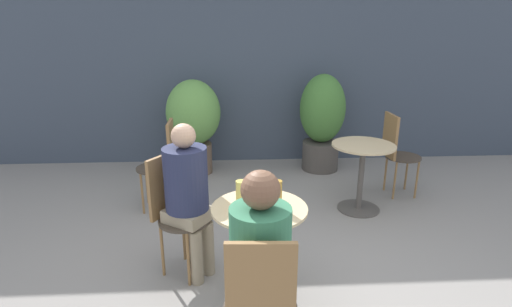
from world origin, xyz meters
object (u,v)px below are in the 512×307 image
Objects in this scene: cafe_table_near at (259,237)px; beer_glass_1 at (257,204)px; beer_glass_0 at (241,195)px; beer_glass_3 at (264,188)px; bistro_chair_0 at (174,204)px; beer_glass_2 at (278,194)px; cafe_table_far at (362,165)px; bistro_chair_2 at (164,158)px; potted_plant_1 at (322,119)px; bistro_chair_3 at (396,148)px; seated_person_1 at (260,257)px; potted_plant_0 at (194,120)px; seated_person_0 at (188,189)px; bistro_chair_1 at (260,302)px.

beer_glass_1 reaches higher than cafe_table_near.
beer_glass_0 reaches higher than beer_glass_3.
beer_glass_3 is (0.68, -0.30, 0.25)m from bistro_chair_0.
bistro_chair_0 is 4.96× the size of beer_glass_0.
beer_glass_2 reaches higher than beer_glass_1.
beer_glass_2 reaches higher than cafe_table_far.
potted_plant_1 is at bearing 119.26° from bistro_chair_2.
beer_glass_2 is (0.24, -0.01, 0.00)m from beer_glass_0.
bistro_chair_3 is at bearing -54.20° from potted_plant_1.
cafe_table_near is 1.83m from cafe_table_far.
seated_person_1 reaches higher than cafe_table_far.
cafe_table_far is at bearing 53.82° from beer_glass_2.
beer_glass_2 is at bearing -126.18° from cafe_table_far.
beer_glass_0 is 0.24m from beer_glass_2.
cafe_table_far is at bearing -33.95° from potted_plant_0.
bistro_chair_2 is 0.77× the size of potted_plant_0.
bistro_chair_3 is 2.53m from beer_glass_0.
beer_glass_2 is 2.78m from potted_plant_0.
potted_plant_0 is at bearing 37.42° from seated_person_0.
beer_glass_2 is 0.16× the size of potted_plant_0.
bistro_chair_3 reaches higher than cafe_table_near.
seated_person_1 is 3.33m from potted_plant_0.
bistro_chair_3 is 0.78× the size of seated_person_0.
seated_person_0 reaches higher than seated_person_1.
seated_person_0 is at bearing -63.63° from bistro_chair_1.
bistro_chair_3 is 2.54m from beer_glass_1.
bistro_chair_1 is at bearing -93.21° from cafe_table_near.
bistro_chair_0 is (-0.64, 0.42, 0.07)m from cafe_table_near.
potted_plant_0 is at bearing -178.85° from potted_plant_1.
cafe_table_far is 0.60× the size of seated_person_1.
bistro_chair_3 is (2.30, 1.36, 0.00)m from bistro_chair_0.
beer_glass_3 is 0.14× the size of potted_plant_1.
seated_person_0 is 1.00× the size of seated_person_1.
potted_plant_0 is at bearing 101.95° from beer_glass_0.
beer_glass_2 is 1.07× the size of beer_glass_3.
potted_plant_1 reaches higher than beer_glass_0.
bistro_chair_0 is 0.74× the size of potted_plant_1.
bistro_chair_1 is 0.78× the size of seated_person_1.
potted_plant_0 is (-2.34, 0.87, 0.15)m from bistro_chair_3.
bistro_chair_2 is 0.78× the size of seated_person_1.
potted_plant_0 reaches higher than bistro_chair_2.
bistro_chair_3 is 2.93m from seated_person_1.
bistro_chair_3 reaches higher than beer_glass_1.
potted_plant_1 is at bearing -103.72° from bistro_chair_1.
beer_glass_3 is (0.06, 0.23, 0.01)m from beer_glass_1.
beer_glass_3 is (0.08, 0.87, 0.25)m from bistro_chair_1.
potted_plant_1 is (1.52, 2.35, -0.04)m from seated_person_0.
beer_glass_2 is at bearing 137.06° from bistro_chair_3.
bistro_chair_1 is at bearing -102.26° from beer_glass_2.
cafe_table_near is at bearing 173.39° from beer_glass_2.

